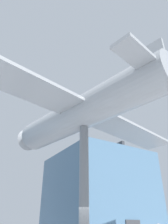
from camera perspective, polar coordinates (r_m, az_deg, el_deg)
glass_pavilion_right at (r=28.53m, az=3.84°, el=-21.24°), size 10.47×11.20×10.48m
support_pylon_central at (r=11.87m, az=-0.00°, el=-19.22°), size 0.51×0.51×6.83m
suspended_airplane at (r=13.41m, az=-0.55°, el=-0.23°), size 17.93×12.81×2.99m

